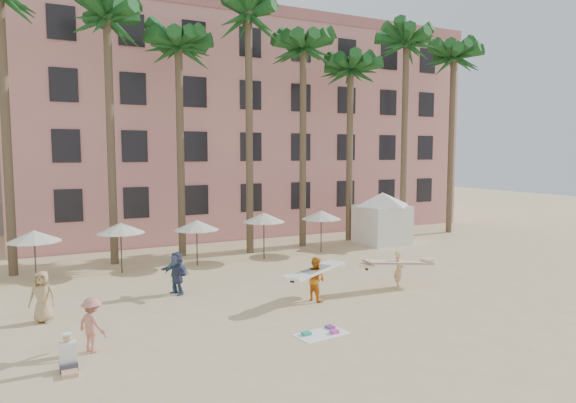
% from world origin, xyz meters
% --- Properties ---
extents(ground, '(120.00, 120.00, 0.00)m').
position_xyz_m(ground, '(0.00, 0.00, 0.00)').
color(ground, '#D1B789').
rests_on(ground, ground).
extents(pink_hotel, '(35.00, 14.00, 16.00)m').
position_xyz_m(pink_hotel, '(7.00, 26.00, 8.00)').
color(pink_hotel, '#DB8885').
rests_on(pink_hotel, ground).
extents(palm_row, '(44.40, 5.40, 16.30)m').
position_xyz_m(palm_row, '(0.51, 15.00, 12.97)').
color(palm_row, brown).
rests_on(palm_row, ground).
extents(umbrella_row, '(22.50, 2.70, 2.73)m').
position_xyz_m(umbrella_row, '(-3.00, 12.50, 2.33)').
color(umbrella_row, '#332B23').
rests_on(umbrella_row, ground).
extents(cabana, '(4.54, 4.54, 3.50)m').
position_xyz_m(cabana, '(12.32, 13.41, 2.07)').
color(cabana, white).
rests_on(cabana, ground).
extents(beach_towel, '(1.90, 1.19, 0.14)m').
position_xyz_m(beach_towel, '(-0.37, 0.12, 0.03)').
color(beach_towel, white).
rests_on(beach_towel, ground).
extents(carrier_yellow, '(3.45, 1.05, 1.70)m').
position_xyz_m(carrier_yellow, '(5.88, 3.74, 0.98)').
color(carrier_yellow, '#D9AB7A').
rests_on(carrier_yellow, ground).
extents(carrier_white, '(3.17, 1.94, 1.85)m').
position_xyz_m(carrier_white, '(1.44, 3.70, 0.99)').
color(carrier_white, orange).
rests_on(carrier_white, ground).
extents(beachgoers, '(6.52, 6.83, 1.91)m').
position_xyz_m(beachgoers, '(-5.66, 5.72, 0.92)').
color(beachgoers, teal).
rests_on(beachgoers, ground).
extents(seated_man, '(0.48, 0.83, 1.08)m').
position_xyz_m(seated_man, '(-8.36, 0.84, 0.37)').
color(seated_man, '#3F3F4C').
rests_on(seated_man, ground).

